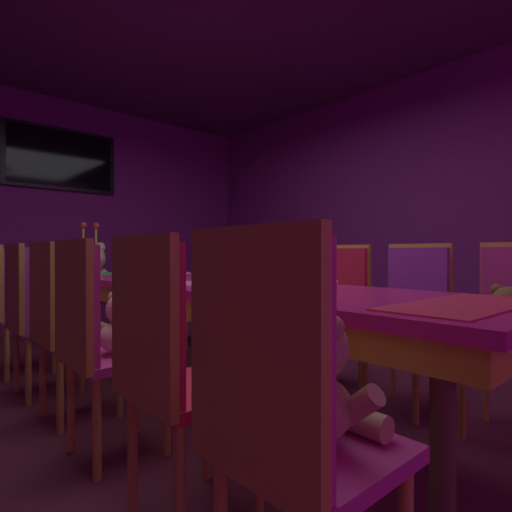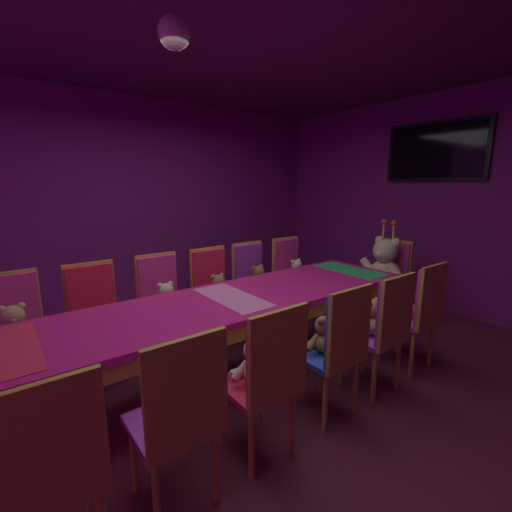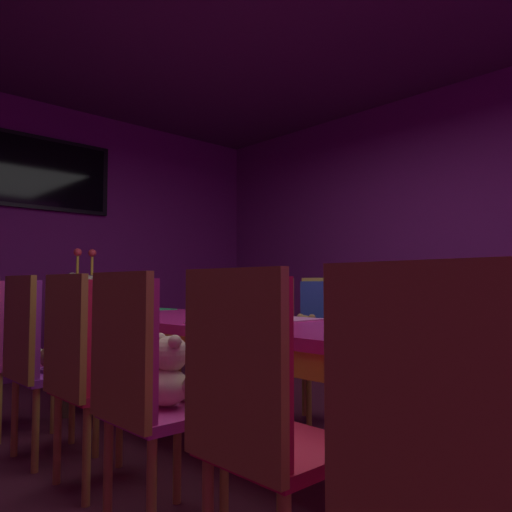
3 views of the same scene
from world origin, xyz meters
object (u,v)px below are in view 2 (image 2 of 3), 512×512
Objects in this scene: chair_left_4 at (251,276)px; teddy_left_5 at (297,272)px; teddy_right_2 at (255,363)px; chair_right_5 at (422,307)px; chair_left_1 at (94,308)px; king_teddy_bear at (384,265)px; chair_left_2 at (161,294)px; chair_left_3 at (212,285)px; banquet_table at (232,307)px; chair_left_0 at (14,322)px; teddy_left_4 at (259,280)px; teddy_right_4 at (370,318)px; teddy_left_0 at (15,329)px; wall_tv at (435,152)px; chair_right_0 at (47,467)px; chair_right_2 at (270,371)px; teddy_right_0 at (43,446)px; pendant_light at (174,32)px; teddy_left_2 at (167,299)px; chair_right_1 at (181,408)px; teddy_right_5 at (406,304)px; teddy_right_3 at (323,336)px; teddy_left_3 at (219,289)px; chair_left_5 at (289,269)px; throne_chair at (391,272)px; chair_right_3 at (339,341)px.

chair_left_4 is 0.61m from teddy_left_5.
chair_right_5 is at bearing -94.40° from teddy_right_2.
king_teddy_bear is at bearing 74.28° from chair_left_1.
chair_left_2 is 1.00× the size of chair_left_3.
teddy_left_5 is at bearing 117.09° from banquet_table.
chair_left_0 is 1.96m from teddy_right_2.
teddy_right_4 reaches higher than teddy_left_4.
teddy_left_5 is (0.00, 2.88, -0.02)m from teddy_left_0.
wall_tv is at bearing 68.95° from chair_left_4.
chair_right_0 is 1.11m from chair_right_2.
teddy_left_0 reaches higher than teddy_right_0.
teddy_left_4 is 2.48m from pendant_light.
chair_left_3 is (-0.12, 0.56, 0.02)m from teddy_left_2.
chair_right_2 reaches higher than teddy_left_5.
king_teddy_bear is (-0.87, 3.01, 0.11)m from chair_right_1.
wall_tv is at bearing 91.33° from pendant_light.
teddy_left_5 is 1.44m from teddy_right_5.
wall_tv is (0.88, 4.55, 1.45)m from chair_left_0.
banquet_table is at bearing 23.66° from teddy_right_3.
chair_left_1 reaches higher than teddy_right_2.
teddy_left_4 is at bearing 92.64° from teddy_left_3.
teddy_left_5 is at bearing -62.70° from teddy_right_0.
chair_left_5 reaches higher than banquet_table.
wall_tv is (-0.89, 4.53, 1.45)m from chair_right_0.
teddy_left_4 is at bearing -20.08° from teddy_right_3.
chair_left_4 is 3.36× the size of teddy_right_5.
chair_left_0 is 1.00× the size of chair_right_1.
king_teddy_bear is at bearing -70.73° from chair_right_2.
chair_right_2 reaches higher than teddy_left_3.
teddy_left_5 is 0.30× the size of throne_chair.
chair_right_2 is 1.00× the size of chair_right_5.
teddy_left_5 is at bearing 0.00° from chair_left_5.
chair_left_3 is 1.14m from teddy_left_5.
chair_right_2 and chair_right_3 have the same top height.
chair_left_3 is 1.68m from teddy_right_2.
chair_left_2 is at bearing -163.35° from banquet_table.
chair_left_4 is at bearing 93.41° from teddy_left_0.
banquet_table is at bearing 45.62° from chair_left_1.
chair_left_2 is at bearing -1.74° from chair_right_2.
wall_tv is at bearing 72.19° from teddy_left_4.
chair_right_3 reaches higher than teddy_left_4.
teddy_left_0 is 1.84m from teddy_right_2.
chair_left_2 reaches higher than teddy_left_5.
king_teddy_bear reaches higher than chair_left_2.
teddy_left_3 is 0.96× the size of teddy_left_4.
chair_left_3 is at bearing 35.73° from teddy_right_5.
king_teddy_bear is at bearing -0.00° from throne_chair.
chair_left_1 is 1.00× the size of throne_chair.
wall_tv reaches higher than chair_right_2.
chair_right_0 is (1.62, -2.86, 0.02)m from teddy_left_5.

